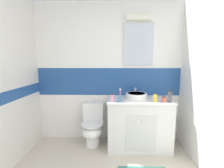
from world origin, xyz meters
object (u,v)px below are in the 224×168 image
object	(u,v)px
soap_dispenser	(155,98)
perfume_flask_small	(164,99)
toothbrush_cup	(120,98)
shampoo_bottle_tall	(170,97)
sink_basin	(136,96)
lotion_bottle_short	(112,98)
toilet	(93,126)

from	to	relation	value
soap_dispenser	perfume_flask_small	world-z (taller)	soap_dispenser
soap_dispenser	perfume_flask_small	distance (m)	0.13
toothbrush_cup	shampoo_bottle_tall	world-z (taller)	toothbrush_cup
soap_dispenser	toothbrush_cup	bearing A→B (deg)	-178.25
soap_dispenser	sink_basin	bearing A→B (deg)	142.35
lotion_bottle_short	perfume_flask_small	bearing A→B (deg)	0.13
sink_basin	perfume_flask_small	xyz separation A→B (m)	(0.39, -0.22, -0.00)
toilet	lotion_bottle_short	size ratio (longest dim) A/B	5.64
toothbrush_cup	shampoo_bottle_tall	bearing A→B (deg)	-0.50
toothbrush_cup	lotion_bottle_short	distance (m)	0.12
toilet	shampoo_bottle_tall	xyz separation A→B (m)	(1.23, -0.24, 0.59)
toilet	lotion_bottle_short	distance (m)	0.70
sink_basin	lotion_bottle_short	distance (m)	0.46
toilet	lotion_bottle_short	bearing A→B (deg)	-33.99
sink_basin	toilet	distance (m)	0.93
toilet	perfume_flask_small	bearing A→B (deg)	-11.59
toothbrush_cup	lotion_bottle_short	size ratio (longest dim) A/B	1.60
perfume_flask_small	lotion_bottle_short	distance (m)	0.79
shampoo_bottle_tall	perfume_flask_small	bearing A→B (deg)	175.22
perfume_flask_small	shampoo_bottle_tall	world-z (taller)	shampoo_bottle_tall
toilet	toothbrush_cup	size ratio (longest dim) A/B	3.51
perfume_flask_small	sink_basin	bearing A→B (deg)	150.65
toothbrush_cup	shampoo_bottle_tall	distance (m)	0.76
soap_dispenser	shampoo_bottle_tall	bearing A→B (deg)	-6.20
perfume_flask_small	shampoo_bottle_tall	size ratio (longest dim) A/B	0.53
toilet	lotion_bottle_short	xyz separation A→B (m)	(0.35, -0.24, 0.56)
perfume_flask_small	lotion_bottle_short	xyz separation A→B (m)	(-0.79, -0.00, 0.01)
perfume_flask_small	soap_dispenser	bearing A→B (deg)	172.81
perfume_flask_small	shampoo_bottle_tall	bearing A→B (deg)	-4.78
toothbrush_cup	lotion_bottle_short	bearing A→B (deg)	-179.48
soap_dispenser	perfume_flask_small	xyz separation A→B (m)	(0.13, -0.02, -0.01)
toilet	toothbrush_cup	distance (m)	0.77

